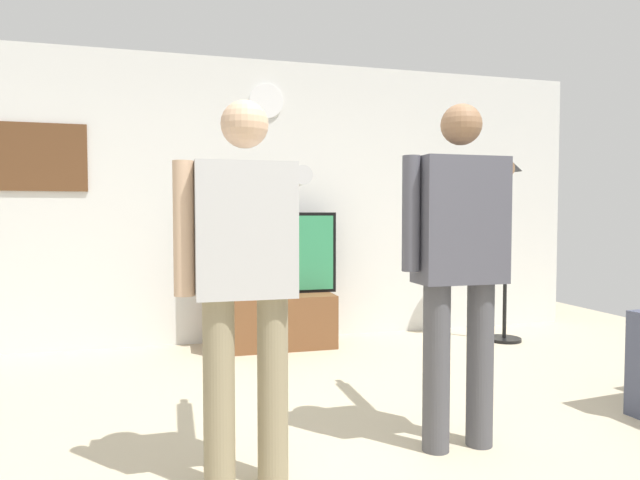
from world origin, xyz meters
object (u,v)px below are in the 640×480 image
at_px(framed_picture, 42,157).
at_px(floor_lamp, 506,209).
at_px(television, 271,253).
at_px(tv_stand, 272,321).
at_px(person_standing_nearer_couch, 459,253).
at_px(wall_clock, 266,101).
at_px(person_standing_nearer_lamp, 245,268).

height_order(framed_picture, floor_lamp, framed_picture).
distance_m(television, framed_picture, 2.16).
height_order(television, floor_lamp, floor_lamp).
height_order(tv_stand, floor_lamp, floor_lamp).
bearing_deg(floor_lamp, person_standing_nearer_couch, -128.83).
height_order(tv_stand, wall_clock, wall_clock).
distance_m(person_standing_nearer_lamp, person_standing_nearer_couch, 1.13).
bearing_deg(person_standing_nearer_lamp, tv_stand, 77.19).
bearing_deg(television, tv_stand, -90.00).
xyz_separation_m(wall_clock, floor_lamp, (2.21, -0.64, -1.04)).
height_order(wall_clock, person_standing_nearer_lamp, wall_clock).
bearing_deg(framed_picture, television, -7.21).
relative_size(wall_clock, person_standing_nearer_lamp, 0.19).
xyz_separation_m(television, wall_clock, (0.00, 0.24, 1.44)).
bearing_deg(floor_lamp, person_standing_nearer_lamp, -141.93).
bearing_deg(tv_stand, person_standing_nearer_couch, -77.30).
distance_m(wall_clock, person_standing_nearer_couch, 3.05).
xyz_separation_m(tv_stand, framed_picture, (-1.97, 0.30, 1.48)).
distance_m(television, person_standing_nearer_couch, 2.53).
relative_size(wall_clock, framed_picture, 0.45).
xyz_separation_m(television, person_standing_nearer_lamp, (-0.58, -2.58, 0.12)).
bearing_deg(tv_stand, television, 90.00).
xyz_separation_m(floor_lamp, person_standing_nearer_lamp, (-2.79, -2.18, -0.29)).
height_order(wall_clock, framed_picture, wall_clock).
relative_size(television, person_standing_nearer_couch, 0.69).
height_order(framed_picture, person_standing_nearer_lamp, framed_picture).
bearing_deg(person_standing_nearer_couch, tv_stand, 102.70).
bearing_deg(tv_stand, floor_lamp, -9.07).
distance_m(tv_stand, person_standing_nearer_couch, 2.60).
xyz_separation_m(floor_lamp, person_standing_nearer_couch, (-1.66, -2.07, -0.24)).
distance_m(tv_stand, framed_picture, 2.48).
bearing_deg(floor_lamp, framed_picture, 171.18).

